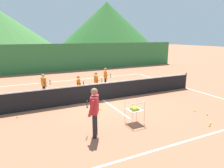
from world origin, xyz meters
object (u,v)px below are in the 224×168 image
object	(u,v)px
student_3	(106,76)
tennis_ball_1	(17,117)
ball_cart	(134,109)
tennis_ball_5	(195,111)
instructor	(94,108)
student_0	(44,83)
student_1	(79,84)
tennis_ball_3	(101,109)
tennis_ball_6	(207,114)
tennis_ball_4	(210,124)
tennis_ball_7	(210,125)
tennis_net	(103,91)
student_2	(96,81)

from	to	relation	value
student_3	tennis_ball_1	distance (m)	6.40
ball_cart	tennis_ball_5	world-z (taller)	ball_cart
instructor	student_3	bearing A→B (deg)	62.78
instructor	tennis_ball_1	world-z (taller)	instructor
student_0	student_3	world-z (taller)	student_3
tennis_ball_1	tennis_ball_5	bearing A→B (deg)	-20.39
student_1	instructor	bearing A→B (deg)	-100.55
tennis_ball_1	tennis_ball_5	size ratio (longest dim) A/B	1.00
ball_cart	tennis_ball_3	world-z (taller)	ball_cart
instructor	tennis_ball_3	size ratio (longest dim) A/B	25.40
tennis_ball_6	tennis_ball_4	bearing A→B (deg)	-133.83
tennis_ball_3	tennis_ball_6	distance (m)	4.78
ball_cart	tennis_ball_4	world-z (taller)	ball_cart
tennis_ball_1	tennis_ball_6	size ratio (longest dim) A/B	1.00
tennis_ball_4	tennis_ball_7	distance (m)	0.20
tennis_ball_7	tennis_ball_5	bearing A→B (deg)	61.87
student_3	tennis_net	bearing A→B (deg)	-117.04
student_3	tennis_ball_1	size ratio (longest dim) A/B	19.94
ball_cart	tennis_ball_1	distance (m)	5.01
instructor	tennis_ball_7	bearing A→B (deg)	-15.98
tennis_ball_4	tennis_ball_7	size ratio (longest dim) A/B	1.00
instructor	student_3	distance (m)	6.81
instructor	student_1	size ratio (longest dim) A/B	1.41
student_0	tennis_ball_6	size ratio (longest dim) A/B	19.80
instructor	tennis_ball_4	size ratio (longest dim) A/B	25.40
student_2	tennis_ball_6	size ratio (longest dim) A/B	19.75
tennis_ball_5	tennis_ball_6	size ratio (longest dim) A/B	1.00
tennis_ball_4	tennis_ball_6	size ratio (longest dim) A/B	1.00
tennis_ball_1	tennis_ball_3	distance (m)	3.67
student_3	ball_cart	bearing A→B (deg)	-102.78
tennis_ball_1	tennis_ball_3	size ratio (longest dim) A/B	1.00
tennis_ball_4	instructor	bearing A→B (deg)	165.91
ball_cart	tennis_ball_6	size ratio (longest dim) A/B	13.22
student_1	student_3	bearing A→B (deg)	27.31
student_0	tennis_ball_4	size ratio (longest dim) A/B	19.80
student_1	student_2	world-z (taller)	student_2
student_2	tennis_ball_7	xyz separation A→B (m)	(2.26, -6.20, -0.77)
student_0	tennis_ball_3	distance (m)	4.05
instructor	student_0	distance (m)	5.74
instructor	tennis_ball_5	world-z (taller)	instructor
student_2	tennis_ball_6	bearing A→B (deg)	-59.69
tennis_ball_1	tennis_ball_4	bearing A→B (deg)	-30.58
student_0	student_3	bearing A→B (deg)	5.58
tennis_ball_1	tennis_ball_7	distance (m)	7.89
tennis_ball_5	tennis_ball_7	size ratio (longest dim) A/B	1.00
instructor	student_1	distance (m)	5.01
student_0	tennis_ball_1	world-z (taller)	student_0
instructor	student_3	xyz separation A→B (m)	(3.12, 6.06, -0.22)
student_2	student_3	bearing A→B (deg)	44.54
ball_cart	tennis_ball_1	xyz separation A→B (m)	(-4.24, 2.60, -0.56)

